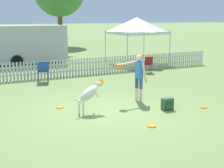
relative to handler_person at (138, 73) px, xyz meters
The scene contains 12 objects.
ground_plane 1.84m from the handler_person, 157.38° to the right, with size 240.00×240.00×0.00m, color olive.
handler_person is the anchor object (origin of this frame).
leaping_dog 2.05m from the handler_person, 166.29° to the right, with size 1.12×0.47×0.98m.
frisbee_near_handler 2.39m from the handler_person, 46.48° to the right, with size 0.24×0.24×0.02m.
frisbee_near_dog 2.69m from the handler_person, 112.23° to the right, with size 0.24×0.24×0.02m.
frisbee_midfield 2.81m from the handler_person, behind, with size 0.24×0.24×0.02m.
backpack_on_grass 1.54m from the handler_person, 75.47° to the right, with size 0.35×0.25×0.36m.
picket_fence 5.62m from the handler_person, 104.77° to the left, with size 18.44×0.04×0.84m.
folding_chair_blue_left 5.71m from the handler_person, 53.68° to the left, with size 0.50×0.52×0.84m.
folding_chair_center 5.04m from the handler_person, 114.41° to the left, with size 0.58×0.59×0.93m.
canopy_tent_main 9.26m from the handler_person, 59.59° to the left, with size 2.96×2.96×2.79m.
equipment_trailer 10.71m from the handler_person, 99.38° to the left, with size 5.69×2.47×2.32m.
Camera 1 is at (-3.90, -8.24, 2.82)m, focal length 50.00 mm.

